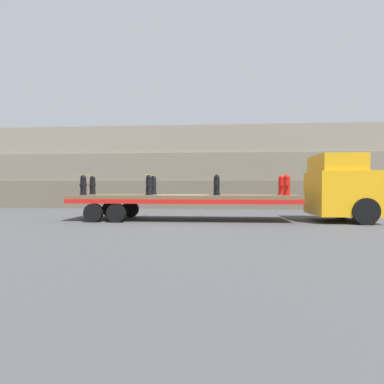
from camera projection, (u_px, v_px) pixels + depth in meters
name	position (u px, v px, depth m)	size (l,w,h in m)	color
ground_plane	(184.00, 220.00, 14.36)	(120.00, 120.00, 0.00)	#474749
rock_cliff	(195.00, 168.00, 23.05)	(60.00, 3.30, 6.08)	#665B4C
truck_cab	(343.00, 188.00, 13.79)	(2.67, 2.72, 3.06)	orange
flatbed_trailer	(173.00, 199.00, 14.38)	(10.64, 2.55, 1.22)	brown
fire_hydrant_black_near_0	(83.00, 185.00, 14.14)	(0.35, 0.56, 0.94)	black
fire_hydrant_black_far_0	(93.00, 185.00, 15.21)	(0.35, 0.56, 0.94)	black
fire_hydrant_black_near_1	(149.00, 185.00, 13.91)	(0.35, 0.56, 0.94)	black
fire_hydrant_black_far_1	(154.00, 185.00, 14.98)	(0.35, 0.56, 0.94)	black
fire_hydrant_black_near_2	(217.00, 185.00, 13.68)	(0.35, 0.56, 0.94)	black
fire_hydrant_black_far_2	(216.00, 185.00, 14.75)	(0.35, 0.56, 0.94)	black
fire_hydrant_red_near_3	(287.00, 185.00, 13.45)	(0.35, 0.56, 0.94)	red
fire_hydrant_red_far_3	(281.00, 185.00, 14.52)	(0.35, 0.56, 0.94)	red
cargo_strap_rear	(88.00, 175.00, 14.67)	(0.05, 2.65, 0.01)	yellow
cargo_strap_middle	(151.00, 175.00, 14.44)	(0.05, 2.65, 0.01)	yellow
cargo_strap_front	(217.00, 175.00, 14.21)	(0.05, 2.65, 0.01)	yellow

